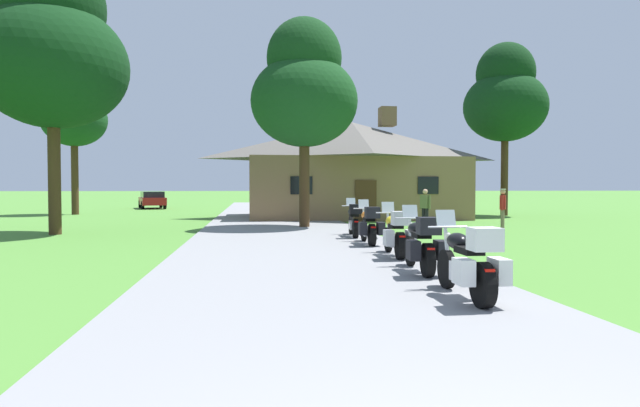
% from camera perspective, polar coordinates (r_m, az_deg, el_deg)
% --- Properties ---
extents(ground_plane, '(500.00, 500.00, 0.00)m').
position_cam_1_polar(ground_plane, '(21.60, -4.21, -2.85)').
color(ground_plane, '#4C8433').
extents(asphalt_driveway, '(6.40, 80.00, 0.06)m').
position_cam_1_polar(asphalt_driveway, '(19.61, -3.89, -3.23)').
color(asphalt_driveway, gray).
rests_on(asphalt_driveway, ground).
extents(motorcycle_black_nearest_to_camera, '(0.73, 2.08, 1.30)m').
position_cam_1_polar(motorcycle_black_nearest_to_camera, '(8.08, 15.92, -6.28)').
color(motorcycle_black_nearest_to_camera, black).
rests_on(motorcycle_black_nearest_to_camera, asphalt_driveway).
extents(motorcycle_black_second_in_row, '(0.81, 2.08, 1.30)m').
position_cam_1_polar(motorcycle_black_second_in_row, '(10.43, 10.96, -4.45)').
color(motorcycle_black_second_in_row, black).
rests_on(motorcycle_black_second_in_row, asphalt_driveway).
extents(motorcycle_yellow_third_in_row, '(0.79, 2.08, 1.30)m').
position_cam_1_polar(motorcycle_yellow_third_in_row, '(12.77, 8.25, -3.31)').
color(motorcycle_yellow_third_in_row, black).
rests_on(motorcycle_yellow_third_in_row, asphalt_driveway).
extents(motorcycle_orange_fourth_in_row, '(0.77, 2.08, 1.30)m').
position_cam_1_polar(motorcycle_orange_fourth_in_row, '(15.45, 5.35, -2.42)').
color(motorcycle_orange_fourth_in_row, black).
rests_on(motorcycle_orange_fourth_in_row, asphalt_driveway).
extents(motorcycle_black_farthest_in_row, '(0.66, 2.08, 1.30)m').
position_cam_1_polar(motorcycle_black_farthest_in_row, '(17.94, 3.67, -1.81)').
color(motorcycle_black_farthest_in_row, black).
rests_on(motorcycle_black_farthest_in_row, asphalt_driveway).
extents(stone_lodge, '(12.39, 8.02, 6.40)m').
position_cam_1_polar(stone_lodge, '(30.44, 3.46, 3.81)').
color(stone_lodge, brown).
rests_on(stone_lodge, ground).
extents(bystander_olive_shirt_near_lodge, '(0.38, 0.48, 1.67)m').
position_cam_1_polar(bystander_olive_shirt_near_lodge, '(22.42, 11.34, -0.33)').
color(bystander_olive_shirt_near_lodge, black).
rests_on(bystander_olive_shirt_near_lodge, ground).
extents(bystander_red_shirt_beside_signpost, '(0.37, 0.49, 1.69)m').
position_cam_1_polar(bystander_red_shirt_beside_signpost, '(22.11, 19.21, -0.38)').
color(bystander_red_shirt_beside_signpost, '#75664C').
rests_on(bystander_red_shirt_beside_signpost, ground).
extents(tree_by_lodge_front, '(4.53, 4.53, 8.89)m').
position_cam_1_polar(tree_by_lodge_front, '(22.73, -1.72, 12.31)').
color(tree_by_lodge_front, '#422D19').
rests_on(tree_by_lodge_front, ground).
extents(tree_right_of_lodge, '(5.03, 5.03, 10.60)m').
position_cam_1_polar(tree_right_of_lodge, '(34.78, 19.46, 10.82)').
color(tree_right_of_lodge, '#422D19').
rests_on(tree_right_of_lodge, ground).
extents(tree_left_far, '(4.04, 4.04, 9.20)m').
position_cam_1_polar(tree_left_far, '(37.35, -25.14, 8.94)').
color(tree_left_far, '#422D19').
rests_on(tree_left_far, ground).
extents(tree_left_near, '(5.35, 5.35, 10.32)m').
position_cam_1_polar(tree_left_near, '(22.21, -27.03, 14.75)').
color(tree_left_near, '#422D19').
rests_on(tree_left_near, ground).
extents(parked_red_suv_far_left, '(3.00, 4.92, 1.40)m').
position_cam_1_polar(parked_red_suv_far_left, '(45.33, -17.75, 0.45)').
color(parked_red_suv_far_left, maroon).
rests_on(parked_red_suv_far_left, ground).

